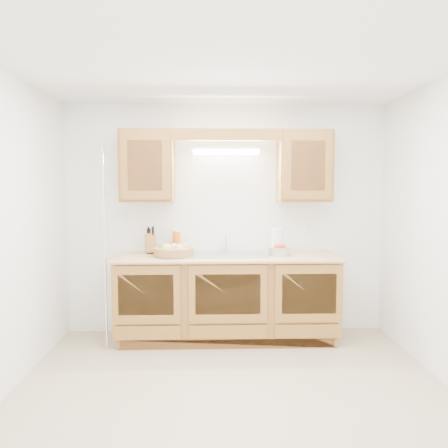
{
  "coord_description": "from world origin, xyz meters",
  "views": [
    {
      "loc": [
        -0.17,
        -3.31,
        1.62
      ],
      "look_at": [
        -0.04,
        0.85,
        1.25
      ],
      "focal_mm": 35.0,
      "sensor_mm": 36.0,
      "label": 1
    }
  ],
  "objects_px": {
    "fruit_basket": "(174,250)",
    "knife_block": "(150,243)",
    "paper_towel": "(277,241)",
    "apple_bowl": "(279,250)"
  },
  "relations": [
    {
      "from": "knife_block",
      "to": "paper_towel",
      "type": "xyz_separation_m",
      "value": [
        1.35,
        -0.08,
        0.03
      ]
    },
    {
      "from": "paper_towel",
      "to": "apple_bowl",
      "type": "bearing_deg",
      "value": -89.23
    },
    {
      "from": "fruit_basket",
      "to": "apple_bowl",
      "type": "relative_size",
      "value": 1.87
    },
    {
      "from": "paper_towel",
      "to": "fruit_basket",
      "type": "bearing_deg",
      "value": -173.97
    },
    {
      "from": "fruit_basket",
      "to": "knife_block",
      "type": "height_order",
      "value": "knife_block"
    },
    {
      "from": "knife_block",
      "to": "apple_bowl",
      "type": "relative_size",
      "value": 1.24
    },
    {
      "from": "fruit_basket",
      "to": "paper_towel",
      "type": "height_order",
      "value": "paper_towel"
    },
    {
      "from": "fruit_basket",
      "to": "knife_block",
      "type": "bearing_deg",
      "value": 143.38
    },
    {
      "from": "paper_towel",
      "to": "apple_bowl",
      "type": "xyz_separation_m",
      "value": [
        0.0,
        -0.11,
        -0.08
      ]
    },
    {
      "from": "fruit_basket",
      "to": "apple_bowl",
      "type": "distance_m",
      "value": 1.09
    }
  ]
}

